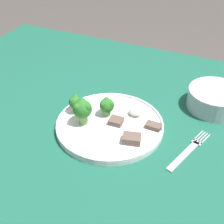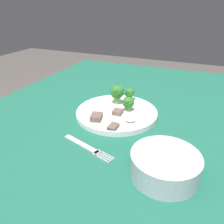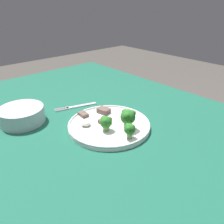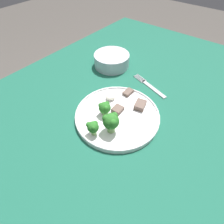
{
  "view_description": "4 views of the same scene",
  "coord_description": "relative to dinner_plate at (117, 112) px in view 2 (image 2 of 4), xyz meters",
  "views": [
    {
      "loc": [
        0.22,
        -0.57,
        1.27
      ],
      "look_at": [
        -0.04,
        -0.01,
        0.81
      ],
      "focal_mm": 50.0,
      "sensor_mm": 36.0,
      "label": 1
    },
    {
      "loc": [
        0.57,
        0.23,
        1.1
      ],
      "look_at": [
        -0.02,
        -0.02,
        0.78
      ],
      "focal_mm": 35.0,
      "sensor_mm": 36.0,
      "label": 2
    },
    {
      "loc": [
        -0.53,
        0.41,
        1.14
      ],
      "look_at": [
        -0.03,
        -0.04,
        0.8
      ],
      "focal_mm": 35.0,
      "sensor_mm": 36.0,
      "label": 3
    },
    {
      "loc": [
        -0.35,
        -0.23,
        1.19
      ],
      "look_at": [
        -0.06,
        0.01,
        0.78
      ],
      "focal_mm": 28.0,
      "sensor_mm": 36.0,
      "label": 4
    }
  ],
  "objects": [
    {
      "name": "table",
      "position": [
        0.05,
        0.01,
        -0.1
      ],
      "size": [
        1.4,
        0.98,
        0.76
      ],
      "color": "#195642",
      "rests_on": "ground_plane"
    },
    {
      "name": "dinner_plate",
      "position": [
        0.0,
        0.0,
        0.0
      ],
      "size": [
        0.28,
        0.28,
        0.02
      ],
      "color": "white",
      "rests_on": "table"
    },
    {
      "name": "fork",
      "position": [
        0.21,
        -0.0,
        -0.01
      ],
      "size": [
        0.07,
        0.17,
        0.0
      ],
      "color": "#B2B2B7",
      "rests_on": "table"
    },
    {
      "name": "cream_bowl",
      "position": [
        0.23,
        0.2,
        0.02
      ],
      "size": [
        0.15,
        0.15,
        0.06
      ],
      "color": "#B7BCC6",
      "rests_on": "table"
    },
    {
      "name": "broccoli_floret_near_rim_left",
      "position": [
        -0.02,
        0.03,
        0.03
      ],
      "size": [
        0.04,
        0.04,
        0.05
      ],
      "color": "#709E56",
      "rests_on": "dinner_plate"
    },
    {
      "name": "broccoli_floret_center_left",
      "position": [
        -0.06,
        -0.02,
        0.05
      ],
      "size": [
        0.05,
        0.05,
        0.07
      ],
      "color": "#709E56",
      "rests_on": "dinner_plate"
    },
    {
      "name": "broccoli_floret_back_left",
      "position": [
        -0.1,
        0.01,
        0.03
      ],
      "size": [
        0.04,
        0.03,
        0.05
      ],
      "color": "#709E56",
      "rests_on": "dinner_plate"
    },
    {
      "name": "meat_slice_front_slice",
      "position": [
        0.11,
        0.03,
        0.01
      ],
      "size": [
        0.04,
        0.03,
        0.01
      ],
      "color": "brown",
      "rests_on": "dinner_plate"
    },
    {
      "name": "meat_slice_middle_slice",
      "position": [
        0.01,
        0.01,
        0.01
      ],
      "size": [
        0.04,
        0.03,
        0.01
      ],
      "color": "brown",
      "rests_on": "dinner_plate"
    },
    {
      "name": "meat_slice_rear_slice",
      "position": [
        0.08,
        -0.04,
        0.01
      ],
      "size": [
        0.05,
        0.04,
        0.02
      ],
      "color": "brown",
      "rests_on": "dinner_plate"
    },
    {
      "name": "sauce_dollop",
      "position": [
        0.05,
        0.06,
        0.01
      ],
      "size": [
        0.04,
        0.03,
        0.02
      ],
      "color": "silver",
      "rests_on": "dinner_plate"
    }
  ]
}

